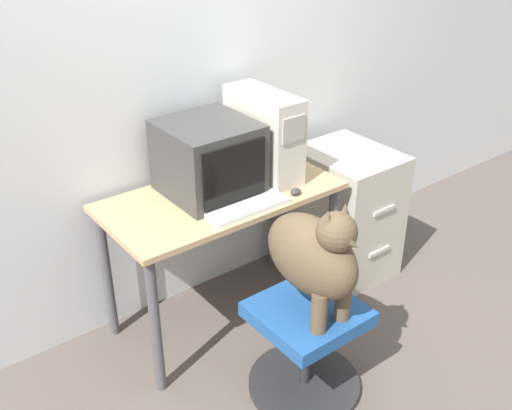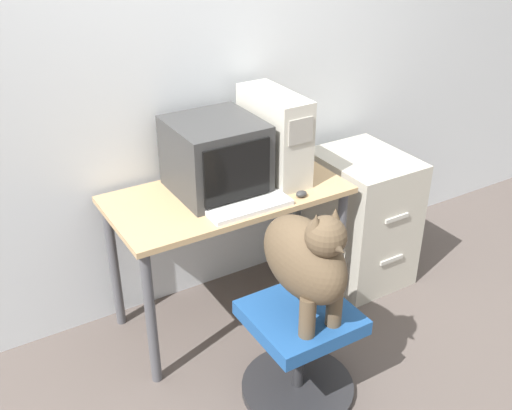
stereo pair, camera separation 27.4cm
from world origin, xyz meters
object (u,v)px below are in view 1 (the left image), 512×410
Objects in this scene: crt_monitor at (209,158)px; keyboard at (247,207)px; pc_tower at (264,135)px; filing_cabinet at (346,212)px; office_chair at (306,347)px; dog at (315,255)px.

keyboard is (0.04, -0.26, -0.17)m from crt_monitor.
pc_tower is 0.60× the size of filing_cabinet.
pc_tower reaches higher than office_chair.
pc_tower is at bearing -1.80° from crt_monitor.
crt_monitor is at bearing 97.79° from keyboard.
filing_cabinet is at bearing 10.87° from keyboard.
pc_tower reaches higher than crt_monitor.
keyboard reaches higher than office_chair.
office_chair is (-0.31, -0.71, -0.75)m from pc_tower.
keyboard is at bearing 89.28° from office_chair.
keyboard is 0.71m from office_chair.
pc_tower is (0.34, -0.01, 0.04)m from crt_monitor.
office_chair is (-0.01, -0.46, -0.54)m from keyboard.
dog reaches higher than office_chair.
crt_monitor is 0.57× the size of filing_cabinet.
dog is at bearing -143.27° from filing_cabinet.
filing_cabinet is at bearing 36.73° from dog.
pc_tower is at bearing 67.54° from dog.
dog is (-0.01, -0.49, -0.02)m from keyboard.
dog is at bearing -112.46° from pc_tower.
pc_tower is 0.84m from filing_cabinet.
dog is 1.16m from filing_cabinet.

